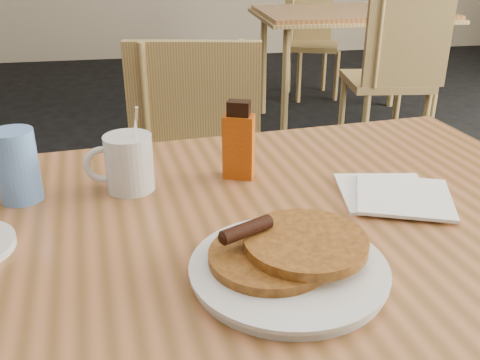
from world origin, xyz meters
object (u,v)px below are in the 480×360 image
object	(u,v)px
chair_neighbor_near	(396,65)
blue_tumbler	(17,166)
main_table	(238,248)
syrup_bottle	(239,143)
coffee_mug	(128,162)
pancake_plate	(288,262)
chair_neighbor_far	(311,32)
neighbor_table	(350,17)
chair_main_far	(199,169)

from	to	relation	value
chair_neighbor_near	blue_tumbler	distance (m)	2.30
main_table	syrup_bottle	distance (m)	0.23
coffee_mug	syrup_bottle	distance (m)	0.21
main_table	pancake_plate	world-z (taller)	pancake_plate
main_table	chair_neighbor_near	xyz separation A→B (m)	(1.17, 1.86, -0.15)
main_table	chair_neighbor_far	distance (m)	3.59
neighbor_table	pancake_plate	distance (m)	2.99
main_table	chair_neighbor_far	xyz separation A→B (m)	(1.18, 3.38, -0.22)
chair_neighbor_far	coffee_mug	size ratio (longest dim) A/B	5.00
neighbor_table	coffee_mug	size ratio (longest dim) A/B	7.28
neighbor_table	chair_main_far	distance (m)	2.23
pancake_plate	coffee_mug	distance (m)	0.39
neighbor_table	blue_tumbler	world-z (taller)	blue_tumbler
chair_neighbor_far	neighbor_table	bearing A→B (deg)	-68.38
coffee_mug	chair_neighbor_near	bearing A→B (deg)	59.27
main_table	neighbor_table	xyz separation A→B (m)	(1.19, 2.62, -0.00)
chair_main_far	coffee_mug	size ratio (longest dim) A/B	5.48
neighbor_table	blue_tumbler	distance (m)	2.91
neighbor_table	chair_main_far	xyz separation A→B (m)	(-1.18, -1.89, -0.17)
neighbor_table	pancake_plate	size ratio (longest dim) A/B	4.35
chair_neighbor_near	syrup_bottle	xyz separation A→B (m)	(-1.14, -1.67, 0.26)
main_table	chair_neighbor_far	size ratio (longest dim) A/B	1.71
pancake_plate	syrup_bottle	size ratio (longest dim) A/B	1.80
neighbor_table	chair_neighbor_far	bearing A→B (deg)	90.94
neighbor_table	coffee_mug	bearing A→B (deg)	-119.27
chair_main_far	neighbor_table	bearing A→B (deg)	69.63
main_table	coffee_mug	world-z (taller)	coffee_mug
chair_main_far	syrup_bottle	world-z (taller)	chair_main_far
neighbor_table	chair_neighbor_far	xyz separation A→B (m)	(-0.01, 0.76, -0.22)
coffee_mug	blue_tumbler	xyz separation A→B (m)	(-0.19, -0.01, 0.01)
neighbor_table	coffee_mug	world-z (taller)	coffee_mug
main_table	chair_neighbor_near	size ratio (longest dim) A/B	1.50
coffee_mug	pancake_plate	bearing A→B (deg)	-47.68
syrup_bottle	pancake_plate	bearing A→B (deg)	-67.69
neighbor_table	chair_main_far	size ratio (longest dim) A/B	1.33
chair_neighbor_near	syrup_bottle	bearing A→B (deg)	-116.69
coffee_mug	blue_tumbler	distance (m)	0.19
neighbor_table	pancake_plate	world-z (taller)	pancake_plate
chair_neighbor_near	coffee_mug	distance (m)	2.17
neighbor_table	chair_neighbor_near	bearing A→B (deg)	-91.76
chair_main_far	chair_neighbor_far	xyz separation A→B (m)	(1.17, 2.65, -0.05)
main_table	syrup_bottle	xyz separation A→B (m)	(0.04, 0.20, 0.11)
main_table	coffee_mug	distance (m)	0.27
chair_main_far	blue_tumbler	distance (m)	0.73
main_table	chair_main_far	distance (m)	0.76
chair_neighbor_near	blue_tumbler	xyz separation A→B (m)	(-1.54, -1.69, 0.25)
chair_neighbor_far	chair_main_far	bearing A→B (deg)	-93.19
blue_tumbler	pancake_plate	bearing A→B (deg)	-37.29
chair_main_far	coffee_mug	distance (m)	0.64
neighbor_table	coffee_mug	xyz separation A→B (m)	(-1.37, -2.44, 0.10)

